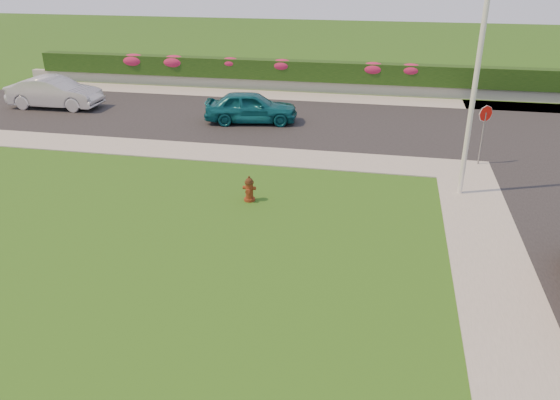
% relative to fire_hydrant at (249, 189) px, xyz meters
% --- Properties ---
extents(ground, '(120.00, 120.00, 0.00)m').
position_rel_fire_hydrant_xyz_m(ground, '(-0.08, -4.81, -0.39)').
color(ground, black).
rests_on(ground, ground).
extents(street_far, '(26.00, 8.00, 0.04)m').
position_rel_fire_hydrant_xyz_m(street_far, '(-5.08, 9.19, -0.37)').
color(street_far, black).
rests_on(street_far, ground).
extents(sidewalk_right, '(2.00, 20.00, 0.04)m').
position_rel_fire_hydrant_xyz_m(sidewalk_right, '(6.92, -6.81, -0.37)').
color(sidewalk_right, gray).
rests_on(sidewalk_right, ground).
extents(sidewalk_far, '(24.00, 2.00, 0.04)m').
position_rel_fire_hydrant_xyz_m(sidewalk_far, '(-6.08, 4.19, -0.37)').
color(sidewalk_far, gray).
rests_on(sidewalk_far, ground).
extents(curb_corner, '(2.00, 2.00, 0.04)m').
position_rel_fire_hydrant_xyz_m(curb_corner, '(6.92, 4.19, -0.37)').
color(curb_corner, gray).
rests_on(curb_corner, ground).
extents(sidewalk_beyond, '(34.00, 2.00, 0.04)m').
position_rel_fire_hydrant_xyz_m(sidewalk_beyond, '(-1.08, 14.19, -0.37)').
color(sidewalk_beyond, gray).
rests_on(sidewalk_beyond, ground).
extents(retaining_wall, '(34.00, 0.40, 0.60)m').
position_rel_fire_hydrant_xyz_m(retaining_wall, '(-1.08, 15.69, -0.09)').
color(retaining_wall, gray).
rests_on(retaining_wall, ground).
extents(hedge, '(32.00, 0.90, 1.10)m').
position_rel_fire_hydrant_xyz_m(hedge, '(-1.08, 15.79, 0.76)').
color(hedge, black).
rests_on(hedge, retaining_wall).
extents(fire_hydrant, '(0.41, 0.39, 0.82)m').
position_rel_fire_hydrant_xyz_m(fire_hydrant, '(0.00, 0.00, 0.00)').
color(fire_hydrant, '#51180C').
rests_on(fire_hydrant, ground).
extents(sedan_teal, '(4.45, 2.40, 1.44)m').
position_rel_fire_hydrant_xyz_m(sedan_teal, '(-2.13, 8.61, 0.37)').
color(sedan_teal, '#0C505C').
rests_on(sedan_teal, street_far).
extents(sedan_silver, '(4.70, 1.72, 1.54)m').
position_rel_fire_hydrant_xyz_m(sedan_silver, '(-12.53, 9.27, 0.42)').
color(sedan_silver, '#B5B7BE').
rests_on(sedan_silver, street_far).
extents(utility_pole, '(0.16, 0.16, 6.33)m').
position_rel_fire_hydrant_xyz_m(utility_pole, '(6.56, 1.88, 2.78)').
color(utility_pole, silver).
rests_on(utility_pole, ground).
extents(stop_sign, '(0.51, 0.36, 2.25)m').
position_rel_fire_hydrant_xyz_m(stop_sign, '(7.50, 4.87, 1.26)').
color(stop_sign, slate).
rests_on(stop_sign, ground).
extents(flower_clump_a, '(1.55, 0.99, 0.77)m').
position_rel_fire_hydrant_xyz_m(flower_clump_a, '(-11.18, 15.69, 1.00)').
color(flower_clump_a, '#B11E61').
rests_on(flower_clump_a, hedge).
extents(flower_clump_b, '(1.53, 0.98, 0.77)m').
position_rel_fire_hydrant_xyz_m(flower_clump_b, '(-8.62, 15.69, 1.01)').
color(flower_clump_b, '#B11E61').
rests_on(flower_clump_b, hedge).
extents(flower_clump_c, '(1.22, 0.79, 0.61)m').
position_rel_fire_hydrant_xyz_m(flower_clump_c, '(-5.16, 15.69, 1.07)').
color(flower_clump_c, '#B11E61').
rests_on(flower_clump_c, hedge).
extents(flower_clump_d, '(1.37, 0.88, 0.68)m').
position_rel_fire_hydrant_xyz_m(flower_clump_d, '(-2.09, 15.69, 1.04)').
color(flower_clump_d, '#B11E61').
rests_on(flower_clump_d, hedge).
extents(flower_clump_e, '(1.43, 0.92, 0.71)m').
position_rel_fire_hydrant_xyz_m(flower_clump_e, '(3.05, 15.69, 1.03)').
color(flower_clump_e, '#B11E61').
rests_on(flower_clump_e, hedge).
extents(flower_clump_f, '(1.35, 0.87, 0.67)m').
position_rel_fire_hydrant_xyz_m(flower_clump_f, '(5.08, 15.69, 1.04)').
color(flower_clump_f, '#B11E61').
rests_on(flower_clump_f, hedge).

